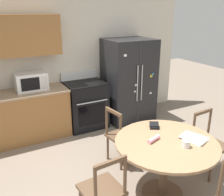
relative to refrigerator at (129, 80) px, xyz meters
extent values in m
cube|color=silver|center=(-1.14, 0.46, 0.45)|extent=(5.20, 0.10, 2.60)
cube|color=#936033|center=(-2.35, 0.10, -0.42)|extent=(1.98, 0.62, 0.86)
cube|color=#997A5B|center=(-2.35, 0.10, 0.03)|extent=(2.00, 0.64, 0.03)
cube|color=black|center=(0.00, 0.00, 0.00)|extent=(0.96, 0.78, 1.70)
cube|color=#333333|center=(0.00, -0.39, 0.00)|extent=(0.01, 0.01, 1.64)
cylinder|color=silver|center=(-0.05, -0.41, 0.04)|extent=(0.02, 0.02, 0.72)
cylinder|color=silver|center=(0.05, -0.41, 0.04)|extent=(0.02, 0.02, 0.72)
cube|color=white|center=(-0.10, -0.39, -0.12)|extent=(0.04, 0.01, 0.03)
cube|color=white|center=(-0.33, -0.39, 0.61)|extent=(0.05, 0.02, 0.04)
cube|color=white|center=(0.29, -0.39, -0.21)|extent=(0.05, 0.01, 0.04)
cube|color=yellow|center=(0.28, -0.39, 0.15)|extent=(0.07, 0.02, 0.05)
cube|color=white|center=(-0.07, -0.39, 0.01)|extent=(0.05, 0.01, 0.04)
cube|color=#338CD8|center=(0.32, -0.39, 0.18)|extent=(0.05, 0.01, 0.04)
cube|color=black|center=(-0.96, 0.07, -0.40)|extent=(0.75, 0.64, 0.90)
cube|color=black|center=(-0.96, -0.26, -0.49)|extent=(0.54, 0.01, 0.40)
cylinder|color=silver|center=(-0.96, -0.28, -0.22)|extent=(0.62, 0.02, 0.02)
cube|color=black|center=(-0.96, 0.07, 0.06)|extent=(0.75, 0.64, 0.02)
cube|color=white|center=(-0.96, 0.36, 0.15)|extent=(0.75, 0.06, 0.16)
cube|color=white|center=(-1.94, 0.14, 0.20)|extent=(0.53, 0.35, 0.31)
cube|color=black|center=(-1.99, -0.04, 0.20)|extent=(0.31, 0.01, 0.22)
cube|color=silver|center=(-1.75, -0.04, 0.20)|extent=(0.11, 0.01, 0.23)
cylinder|color=#997551|center=(-0.87, -2.25, -0.10)|extent=(1.24, 1.24, 0.03)
cylinder|color=brown|center=(-0.87, -2.25, -0.47)|extent=(0.11, 0.11, 0.71)
cylinder|color=brown|center=(-0.87, -2.25, -0.84)|extent=(0.52, 0.52, 0.03)
cube|color=brown|center=(0.02, -2.19, -0.42)|extent=(0.45, 0.45, 0.04)
cylinder|color=brown|center=(-0.14, -2.38, -0.65)|extent=(0.04, 0.04, 0.41)
cylinder|color=brown|center=(0.18, -2.01, -0.65)|extent=(0.04, 0.04, 0.41)
cylinder|color=brown|center=(-0.16, -2.03, -0.65)|extent=(0.04, 0.04, 0.41)
cylinder|color=brown|center=(0.18, -1.99, -0.18)|extent=(0.04, 0.04, 0.45)
cylinder|color=brown|center=(-0.17, -2.02, -0.18)|extent=(0.04, 0.04, 0.45)
cube|color=brown|center=(0.01, -2.01, 0.03)|extent=(0.35, 0.06, 0.04)
cube|color=brown|center=(-1.75, -2.28, -0.42)|extent=(0.45, 0.45, 0.04)
cylinder|color=brown|center=(-1.59, -2.10, -0.65)|extent=(0.04, 0.04, 0.41)
cylinder|color=brown|center=(-1.91, -2.49, -0.18)|extent=(0.04, 0.04, 0.45)
cylinder|color=brown|center=(-1.57, -2.46, -0.18)|extent=(0.04, 0.04, 0.45)
cube|color=brown|center=(-1.74, -2.47, 0.03)|extent=(0.35, 0.06, 0.04)
cylinder|color=brown|center=(-0.77, -2.98, -0.18)|extent=(0.04, 0.04, 0.45)
cube|color=brown|center=(-0.93, -1.37, -0.42)|extent=(0.47, 0.47, 0.04)
cylinder|color=brown|center=(-0.79, -1.18, -0.65)|extent=(0.04, 0.04, 0.41)
cylinder|color=brown|center=(-0.74, -1.52, -0.65)|extent=(0.04, 0.04, 0.41)
cylinder|color=brown|center=(-1.13, -1.22, -0.65)|extent=(0.04, 0.04, 0.41)
cylinder|color=brown|center=(-1.08, -1.56, -0.65)|extent=(0.04, 0.04, 0.41)
cylinder|color=brown|center=(-1.14, -1.22, -0.18)|extent=(0.04, 0.04, 0.45)
cylinder|color=brown|center=(-1.10, -1.57, -0.18)|extent=(0.04, 0.04, 0.45)
cube|color=brown|center=(-1.12, -1.39, 0.03)|extent=(0.08, 0.35, 0.04)
cylinder|color=silver|center=(-0.75, -2.46, -0.05)|extent=(0.09, 0.09, 0.08)
cylinder|color=#8C4C99|center=(-0.75, -2.46, -0.06)|extent=(0.08, 0.08, 0.05)
cylinder|color=pink|center=(-0.99, -2.18, -0.06)|extent=(0.20, 0.11, 0.05)
cube|color=black|center=(-0.78, -1.91, -0.07)|extent=(0.15, 0.14, 0.03)
cube|color=black|center=(-0.77, -1.88, -0.05)|extent=(0.15, 0.15, 0.06)
cube|color=white|center=(-0.53, -2.37, -0.08)|extent=(0.28, 0.34, 0.01)
cube|color=beige|center=(-0.53, -2.37, -0.08)|extent=(0.30, 0.35, 0.01)
cube|color=silver|center=(-0.53, -2.37, -0.07)|extent=(0.31, 0.36, 0.01)
camera|label=1|loc=(-2.69, -4.27, 1.41)|focal=40.00mm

